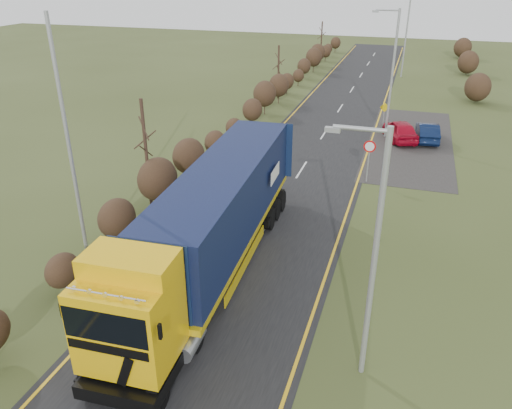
{
  "coord_description": "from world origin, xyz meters",
  "views": [
    {
      "loc": [
        6.24,
        -17.46,
        12.0
      ],
      "look_at": [
        0.09,
        1.96,
        2.16
      ],
      "focal_mm": 35.0,
      "sensor_mm": 36.0,
      "label": 1
    }
  ],
  "objects_px": {
    "car_red_hatchback": "(400,130)",
    "car_blue_sedan": "(427,132)",
    "lorry": "(213,219)",
    "speed_sign": "(369,153)",
    "streetlight_near": "(372,251)"
  },
  "relations": [
    {
      "from": "car_red_hatchback",
      "to": "car_blue_sedan",
      "type": "xyz_separation_m",
      "value": [
        1.96,
        0.45,
        -0.08
      ]
    },
    {
      "from": "car_red_hatchback",
      "to": "streetlight_near",
      "type": "relative_size",
      "value": 0.54
    },
    {
      "from": "car_red_hatchback",
      "to": "lorry",
      "type": "bearing_deg",
      "value": 53.16
    },
    {
      "from": "car_red_hatchback",
      "to": "speed_sign",
      "type": "relative_size",
      "value": 1.68
    },
    {
      "from": "car_blue_sedan",
      "to": "streetlight_near",
      "type": "distance_m",
      "value": 25.7
    },
    {
      "from": "lorry",
      "to": "speed_sign",
      "type": "height_order",
      "value": "lorry"
    },
    {
      "from": "car_red_hatchback",
      "to": "streetlight_near",
      "type": "distance_m",
      "value": 25.16
    },
    {
      "from": "lorry",
      "to": "car_red_hatchback",
      "type": "distance_m",
      "value": 21.98
    },
    {
      "from": "lorry",
      "to": "streetlight_near",
      "type": "distance_m",
      "value": 7.97
    },
    {
      "from": "car_blue_sedan",
      "to": "speed_sign",
      "type": "distance_m",
      "value": 10.05
    },
    {
      "from": "car_red_hatchback",
      "to": "car_blue_sedan",
      "type": "bearing_deg",
      "value": 173.65
    },
    {
      "from": "car_red_hatchback",
      "to": "car_blue_sedan",
      "type": "relative_size",
      "value": 1.08
    },
    {
      "from": "car_red_hatchback",
      "to": "streetlight_near",
      "type": "xyz_separation_m",
      "value": [
        0.03,
        -24.88,
        3.78
      ]
    },
    {
      "from": "lorry",
      "to": "car_blue_sedan",
      "type": "height_order",
      "value": "lorry"
    },
    {
      "from": "car_blue_sedan",
      "to": "streetlight_near",
      "type": "height_order",
      "value": "streetlight_near"
    }
  ]
}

